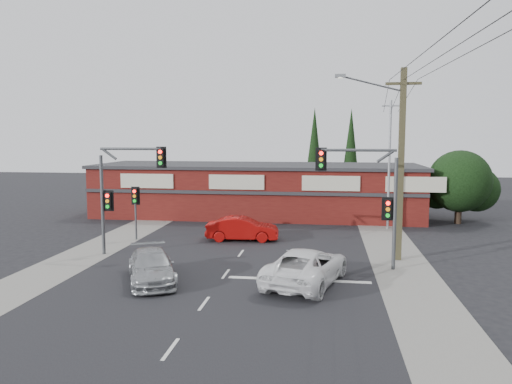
# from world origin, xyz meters

# --- Properties ---
(ground) EXTENTS (120.00, 120.00, 0.00)m
(ground) POSITION_xyz_m (0.00, 0.00, 0.00)
(ground) COLOR black
(ground) RESTS_ON ground
(road_strip) EXTENTS (14.00, 70.00, 0.01)m
(road_strip) POSITION_xyz_m (0.00, 5.00, 0.01)
(road_strip) COLOR black
(road_strip) RESTS_ON ground
(verge_left) EXTENTS (3.00, 70.00, 0.02)m
(verge_left) POSITION_xyz_m (-8.50, 5.00, 0.01)
(verge_left) COLOR gray
(verge_left) RESTS_ON ground
(verge_right) EXTENTS (3.00, 70.00, 0.02)m
(verge_right) POSITION_xyz_m (8.50, 5.00, 0.01)
(verge_right) COLOR gray
(verge_right) RESTS_ON ground
(stop_line) EXTENTS (6.50, 0.35, 0.01)m
(stop_line) POSITION_xyz_m (3.50, -1.50, 0.01)
(stop_line) COLOR silver
(stop_line) RESTS_ON ground
(white_suv) EXTENTS (4.07, 6.21, 1.59)m
(white_suv) POSITION_xyz_m (3.84, -2.00, 0.79)
(white_suv) COLOR white
(white_suv) RESTS_ON ground
(silver_suv) EXTENTS (3.71, 5.17, 1.39)m
(silver_suv) POSITION_xyz_m (-3.07, -2.65, 0.70)
(silver_suv) COLOR #A1A4A6
(silver_suv) RESTS_ON ground
(red_sedan) EXTENTS (4.63, 1.91, 1.49)m
(red_sedan) POSITION_xyz_m (-0.51, 6.76, 0.75)
(red_sedan) COLOR #A10C09
(red_sedan) RESTS_ON ground
(lane_dashes) EXTENTS (0.12, 56.84, 0.01)m
(lane_dashes) POSITION_xyz_m (0.00, 9.62, 0.01)
(lane_dashes) COLOR silver
(lane_dashes) RESTS_ON ground
(shop_building) EXTENTS (27.30, 8.40, 4.22)m
(shop_building) POSITION_xyz_m (-0.99, 16.99, 2.13)
(shop_building) COLOR #511310
(shop_building) RESTS_ON ground
(tree_cluster) EXTENTS (5.90, 5.10, 5.50)m
(tree_cluster) POSITION_xyz_m (14.69, 15.44, 2.90)
(tree_cluster) COLOR #2D2116
(tree_cluster) RESTS_ON ground
(conifer_near) EXTENTS (1.80, 1.80, 9.25)m
(conifer_near) POSITION_xyz_m (3.50, 24.00, 5.48)
(conifer_near) COLOR #2D2116
(conifer_near) RESTS_ON ground
(conifer_far) EXTENTS (1.80, 1.80, 9.25)m
(conifer_far) POSITION_xyz_m (7.00, 26.00, 5.48)
(conifer_far) COLOR #2D2116
(conifer_far) RESTS_ON ground
(traffic_mast_left) EXTENTS (3.77, 0.27, 5.97)m
(traffic_mast_left) POSITION_xyz_m (-6.43, 2.00, 3.93)
(traffic_mast_left) COLOR #47494C
(traffic_mast_left) RESTS_ON ground
(traffic_mast_right) EXTENTS (3.96, 0.27, 5.97)m
(traffic_mast_right) POSITION_xyz_m (6.86, 1.00, 3.95)
(traffic_mast_right) COLOR #47494C
(traffic_mast_right) RESTS_ON ground
(pedestal_signal) EXTENTS (0.55, 0.27, 3.38)m
(pedestal_signal) POSITION_xyz_m (-7.20, 6.01, 2.41)
(pedestal_signal) COLOR #47494C
(pedestal_signal) RESTS_ON ground
(utility_pole) EXTENTS (4.38, 0.59, 10.00)m
(utility_pole) POSITION_xyz_m (8.36, 2.99, 5.40)
(utility_pole) COLOR #4B442A
(utility_pole) RESTS_ON ground
(steel_pole) EXTENTS (1.20, 0.16, 9.00)m
(steel_pole) POSITION_xyz_m (9.00, 12.00, 4.70)
(steel_pole) COLOR gray
(steel_pole) RESTS_ON ground
(power_lines) EXTENTS (2.01, 29.00, 1.22)m
(power_lines) POSITION_xyz_m (8.47, -2.47, 9.04)
(power_lines) COLOR black
(power_lines) RESTS_ON ground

